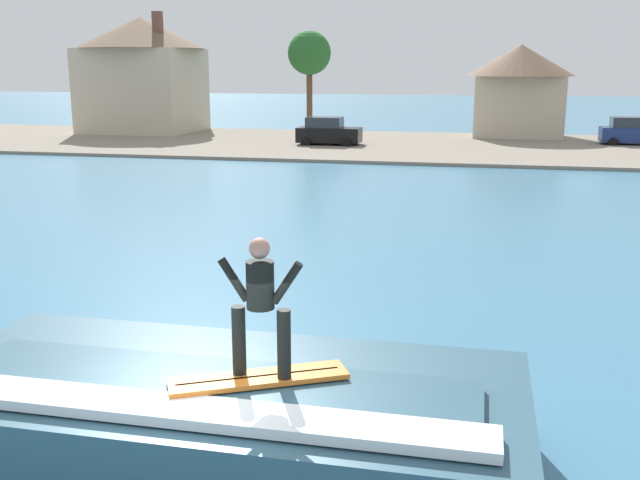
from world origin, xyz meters
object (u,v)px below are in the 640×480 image
at_px(wave_crest, 223,420).
at_px(surfboard, 259,378).
at_px(house_small_cottage, 519,84).
at_px(tree_tall_bare, 309,54).
at_px(car_far_shore, 633,132).
at_px(car_near_shore, 328,132).
at_px(house_with_chimney, 142,70).
at_px(surfer, 261,300).

distance_m(wave_crest, surfboard, 0.94).
bearing_deg(house_small_cottage, tree_tall_bare, 179.21).
bearing_deg(house_small_cottage, wave_crest, -96.52).
distance_m(wave_crest, car_far_shore, 42.85).
height_order(car_near_shore, house_with_chimney, house_with_chimney).
relative_size(surfer, car_near_shore, 0.42).
height_order(surfer, tree_tall_bare, tree_tall_bare).
distance_m(house_with_chimney, tree_tall_bare, 12.40).
relative_size(surfboard, house_small_cottage, 0.28).
height_order(surfboard, tree_tall_bare, tree_tall_bare).
relative_size(surfboard, car_far_shore, 0.51).
xyz_separation_m(wave_crest, surfer, (0.59, -0.24, 1.66)).
distance_m(wave_crest, car_near_shore, 37.55).
relative_size(surfboard, car_near_shore, 0.53).
xyz_separation_m(house_small_cottage, tree_tall_bare, (-14.82, 0.20, 2.05)).
relative_size(wave_crest, surfer, 4.47).
bearing_deg(surfboard, house_with_chimney, 117.20).
height_order(surfer, house_with_chimney, house_with_chimney).
bearing_deg(house_with_chimney, car_near_shore, -22.55).
distance_m(house_small_cottage, tree_tall_bare, 14.96).
bearing_deg(tree_tall_bare, wave_crest, -77.97).
height_order(surfboard, house_with_chimney, house_with_chimney).
height_order(surfer, car_near_shore, surfer).
bearing_deg(tree_tall_bare, surfboard, -77.37).
xyz_separation_m(house_with_chimney, house_small_cottage, (27.01, 1.77, -0.93)).
relative_size(wave_crest, tree_tall_bare, 0.99).
xyz_separation_m(surfer, house_small_cottage, (4.56, 45.36, 1.46)).
height_order(surfboard, house_small_cottage, house_small_cottage).
relative_size(car_far_shore, house_small_cottage, 0.55).
distance_m(surfer, tree_tall_bare, 46.84).
xyz_separation_m(car_far_shore, tree_tall_bare, (-21.65, 4.19, 4.83)).
distance_m(car_far_shore, house_with_chimney, 34.12).
bearing_deg(car_far_shore, surfboard, -105.44).
distance_m(surfboard, house_with_chimney, 49.14).
height_order(surfer, house_small_cottage, house_small_cottage).
distance_m(surfboard, surfer, 0.95).
relative_size(wave_crest, house_small_cottage, 1.01).
bearing_deg(tree_tall_bare, house_with_chimney, -170.81).
bearing_deg(car_far_shore, wave_crest, -106.25).
height_order(wave_crest, house_small_cottage, house_small_cottage).
relative_size(surfboard, tree_tall_bare, 0.28).
bearing_deg(car_near_shore, car_far_shore, 12.68).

